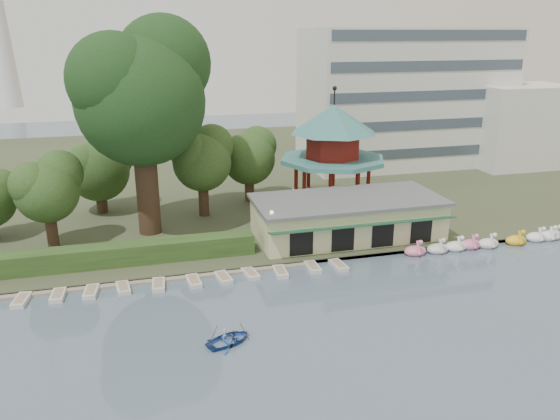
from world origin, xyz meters
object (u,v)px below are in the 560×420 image
object	(u,v)px
pavilion	(333,145)
big_tree	(141,89)
boathouse	(347,217)
dock	(119,282)
rowboat_with_passengers	(229,336)

from	to	relation	value
pavilion	big_tree	size ratio (longest dim) A/B	0.64
boathouse	big_tree	size ratio (longest dim) A/B	0.88
dock	rowboat_with_passengers	distance (m)	13.38
boathouse	rowboat_with_passengers	bearing A→B (deg)	-132.62
dock	rowboat_with_passengers	size ratio (longest dim) A/B	6.27
dock	big_tree	xyz separation A→B (m)	(3.17, 11.00, 14.55)
dock	pavilion	size ratio (longest dim) A/B	2.52
dock	rowboat_with_passengers	xyz separation A→B (m)	(7.28, -11.23, 0.35)
pavilion	dock	bearing A→B (deg)	-148.34
boathouse	big_tree	distance (m)	23.34
boathouse	pavilion	xyz separation A→B (m)	(2.00, 10.03, 5.11)
dock	boathouse	xyz separation A→B (m)	(22.00, 4.77, 2.25)
pavilion	big_tree	xyz separation A→B (m)	(-20.83, -3.80, 7.18)
boathouse	rowboat_with_passengers	xyz separation A→B (m)	(-14.72, -16.00, -1.90)
rowboat_with_passengers	big_tree	bearing A→B (deg)	100.47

